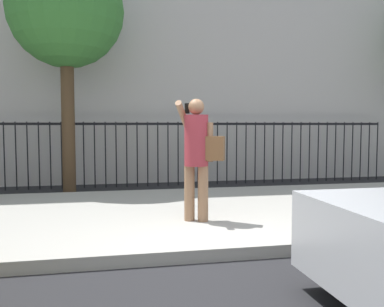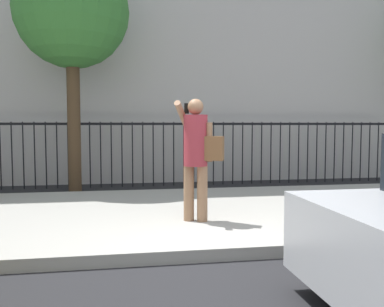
% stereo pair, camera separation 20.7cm
% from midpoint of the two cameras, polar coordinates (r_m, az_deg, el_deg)
% --- Properties ---
extents(ground_plane, '(60.00, 60.00, 0.00)m').
position_cam_midpoint_polar(ground_plane, '(4.84, 6.23, -14.49)').
color(ground_plane, black).
extents(sidewalk, '(28.00, 4.40, 0.15)m').
position_cam_midpoint_polar(sidewalk, '(6.89, 1.17, -8.23)').
color(sidewalk, '#9E9B93').
rests_on(sidewalk, ground).
extents(iron_fence, '(12.03, 0.04, 1.60)m').
position_cam_midpoint_polar(iron_fence, '(10.40, -2.66, 1.15)').
color(iron_fence, black).
rests_on(iron_fence, ground).
extents(pedestrian_on_phone, '(0.73, 0.58, 1.75)m').
position_cam_midpoint_polar(pedestrian_on_phone, '(5.92, 1.73, 0.44)').
color(pedestrian_on_phone, '#936B4C').
rests_on(pedestrian_on_phone, sidewalk).
extents(street_tree_far, '(2.50, 2.50, 5.27)m').
position_cam_midpoint_polar(street_tree_far, '(9.95, -15.51, 18.07)').
color(street_tree_far, '#4C3823').
rests_on(street_tree_far, ground).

